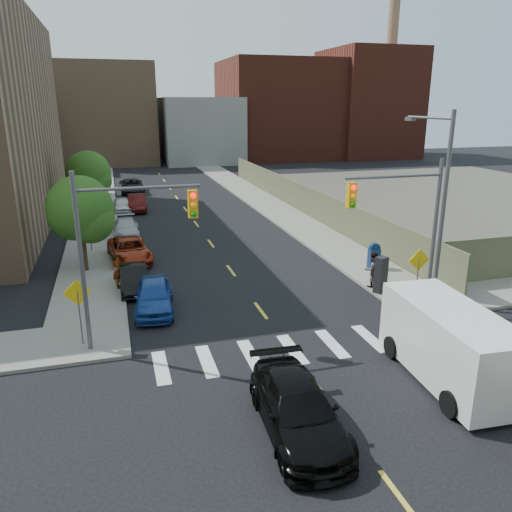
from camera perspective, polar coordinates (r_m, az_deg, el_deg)
ground at (r=16.77m, az=8.73°, el=-16.68°), size 160.00×160.00×0.00m
sidewalk_nw at (r=54.84m, az=-17.65°, el=6.70°), size 3.50×73.00×0.15m
sidewalk_ne at (r=56.55m, az=-1.65°, el=7.79°), size 3.50×73.00×0.15m
fence_north at (r=44.23m, az=5.10°, el=6.63°), size 0.12×44.00×2.50m
gravel_lot at (r=55.33m, az=22.47°, el=6.24°), size 36.00×42.00×0.06m
bg_bldg_midwest at (r=84.56m, az=-16.59°, el=15.28°), size 14.00×16.00×15.00m
bg_bldg_center at (r=83.85m, az=-6.55°, el=14.13°), size 12.00×16.00×10.00m
bg_bldg_east at (r=89.11m, az=2.43°, el=16.33°), size 18.00×18.00×16.00m
bg_bldg_fareast at (r=93.61m, az=12.59°, el=16.60°), size 14.00×16.00×18.00m
smokestack at (r=95.67m, az=15.03°, el=19.45°), size 1.80×1.80×28.00m
signal_nw at (r=19.14m, az=-15.07°, el=2.17°), size 4.59×0.30×7.00m
signal_ne at (r=22.66m, az=16.79°, el=4.31°), size 4.59×0.30×7.00m
streetlight_ne at (r=24.50m, az=20.20°, el=6.56°), size 0.25×3.70×9.00m
warn_sign_nw at (r=20.45m, az=-19.66°, el=-4.77°), size 1.06×0.06×2.83m
warn_sign_ne at (r=24.37m, az=18.07°, el=-1.12°), size 1.06×0.06×2.83m
warn_sign_midwest at (r=33.38m, az=-18.55°, el=3.65°), size 1.06×0.06×2.83m
tree_west_near at (r=29.22m, az=-19.45°, el=4.72°), size 3.66×3.64×5.52m
tree_west_far at (r=44.01m, az=-18.57°, el=8.70°), size 3.66×3.64×5.52m
parked_car_blue at (r=23.55m, az=-11.59°, el=-4.50°), size 2.14×4.43×1.46m
parked_car_black at (r=26.41m, az=-13.78°, el=-2.45°), size 1.42×3.91×1.28m
parked_car_red at (r=31.30m, az=-14.26°, el=0.67°), size 2.74×5.11×1.36m
parked_car_silver at (r=37.15m, az=-14.65°, el=3.13°), size 1.81×4.38×1.27m
parked_car_white at (r=45.48m, az=-15.04°, el=5.64°), size 1.61×3.89×1.32m
parked_car_maroon at (r=45.92m, az=-13.44°, el=5.96°), size 1.62×4.44×1.45m
parked_car_grey at (r=55.28m, az=-14.00°, el=7.76°), size 2.57×5.31×1.46m
black_sedan at (r=15.23m, az=4.80°, el=-17.01°), size 2.34×5.24×1.49m
cargo_van at (r=18.67m, az=20.99°, el=-9.02°), size 2.73×5.98×2.68m
mailbox at (r=29.29m, az=13.34°, el=0.01°), size 0.64×0.50×1.50m
payphone at (r=25.57m, az=14.07°, el=-2.10°), size 0.68×0.63×1.85m
pedestrian_west at (r=26.45m, az=-15.59°, el=-1.66°), size 0.47×0.68×1.77m
pedestrian_east at (r=26.27m, az=13.16°, el=-1.53°), size 0.91×0.72×1.84m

